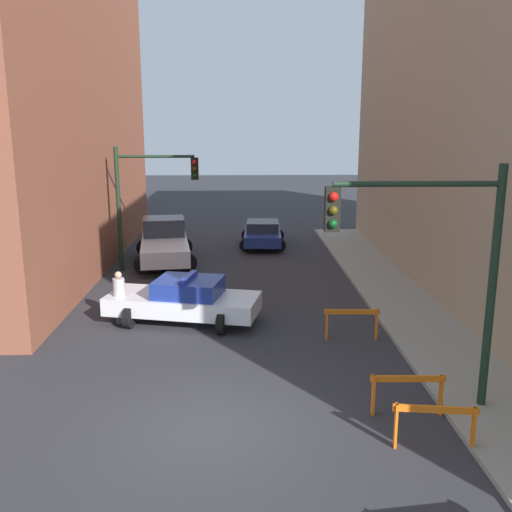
# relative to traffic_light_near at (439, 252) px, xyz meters

# --- Properties ---
(ground_plane) EXTENTS (120.00, 120.00, 0.00)m
(ground_plane) POSITION_rel_traffic_light_near_xyz_m (-4.73, -0.70, -3.53)
(ground_plane) COLOR #2D2D33
(sidewalk_right) EXTENTS (2.40, 44.00, 0.12)m
(sidewalk_right) POSITION_rel_traffic_light_near_xyz_m (1.47, -0.70, -3.47)
(sidewalk_right) COLOR gray
(sidewalk_right) RESTS_ON ground_plane
(traffic_light_near) EXTENTS (3.64, 0.35, 5.20)m
(traffic_light_near) POSITION_rel_traffic_light_near_xyz_m (0.00, 0.00, 0.00)
(traffic_light_near) COLOR black
(traffic_light_near) RESTS_ON sidewalk_right
(traffic_light_far) EXTENTS (3.44, 0.35, 5.20)m
(traffic_light_far) POSITION_rel_traffic_light_near_xyz_m (-8.03, 12.45, -0.13)
(traffic_light_far) COLOR black
(traffic_light_far) RESTS_ON ground_plane
(police_car) EXTENTS (4.99, 2.99, 1.52)m
(police_car) POSITION_rel_traffic_light_near_xyz_m (-5.83, 5.85, -2.81)
(police_car) COLOR white
(police_car) RESTS_ON ground_plane
(white_truck) EXTENTS (3.11, 5.62, 1.90)m
(white_truck) POSITION_rel_traffic_light_near_xyz_m (-7.47, 13.88, -2.62)
(white_truck) COLOR silver
(white_truck) RESTS_ON ground_plane
(parked_car_near) EXTENTS (2.40, 4.37, 1.31)m
(parked_car_near) POSITION_rel_traffic_light_near_xyz_m (-2.93, 17.26, -2.86)
(parked_car_near) COLOR navy
(parked_car_near) RESTS_ON ground_plane
(pedestrian_crossing) EXTENTS (0.49, 0.49, 1.66)m
(pedestrian_crossing) POSITION_rel_traffic_light_near_xyz_m (-7.85, 5.83, -2.67)
(pedestrian_crossing) COLOR #474C66
(pedestrian_crossing) RESTS_ON ground_plane
(barrier_mid) EXTENTS (1.59, 0.35, 0.90)m
(barrier_mid) POSITION_rel_traffic_light_near_xyz_m (-0.41, -1.55, -2.91)
(barrier_mid) COLOR orange
(barrier_mid) RESTS_ON ground_plane
(barrier_back) EXTENTS (1.60, 0.20, 0.90)m
(barrier_back) POSITION_rel_traffic_light_near_xyz_m (-0.54, -0.21, -2.91)
(barrier_back) COLOR orange
(barrier_back) RESTS_ON ground_plane
(barrier_corner) EXTENTS (1.60, 0.20, 0.90)m
(barrier_corner) POSITION_rel_traffic_light_near_xyz_m (-0.88, 4.21, -2.91)
(barrier_corner) COLOR orange
(barrier_corner) RESTS_ON ground_plane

